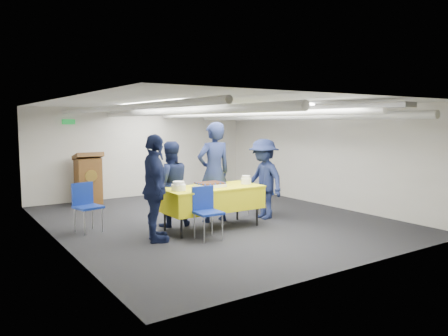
{
  "coord_description": "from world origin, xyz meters",
  "views": [
    {
      "loc": [
        -4.6,
        -7.26,
        1.94
      ],
      "look_at": [
        0.1,
        -0.2,
        1.05
      ],
      "focal_mm": 35.0,
      "sensor_mm": 36.0,
      "label": 1
    }
  ],
  "objects_px": {
    "sailor_a": "(214,172)",
    "podium": "(88,179)",
    "sheet_cake": "(210,185)",
    "chair_near": "(206,207)",
    "serving_table": "(212,198)",
    "sailor_d": "(264,179)",
    "sailor_b": "(170,184)",
    "chair_right": "(263,190)",
    "chair_left": "(86,202)",
    "sailor_c": "(155,188)"
  },
  "relations": [
    {
      "from": "sailor_a",
      "to": "podium",
      "type": "bearing_deg",
      "value": -62.1
    },
    {
      "from": "sheet_cake",
      "to": "chair_near",
      "type": "distance_m",
      "value": 0.74
    },
    {
      "from": "serving_table",
      "to": "sailor_d",
      "type": "height_order",
      "value": "sailor_d"
    },
    {
      "from": "podium",
      "to": "sailor_d",
      "type": "xyz_separation_m",
      "value": [
        2.5,
        -3.49,
        0.19
      ]
    },
    {
      "from": "serving_table",
      "to": "sheet_cake",
      "type": "distance_m",
      "value": 0.26
    },
    {
      "from": "serving_table",
      "to": "sailor_b",
      "type": "bearing_deg",
      "value": 132.65
    },
    {
      "from": "sheet_cake",
      "to": "chair_near",
      "type": "relative_size",
      "value": 0.58
    },
    {
      "from": "serving_table",
      "to": "sailor_a",
      "type": "xyz_separation_m",
      "value": [
        0.33,
        0.45,
        0.41
      ]
    },
    {
      "from": "chair_right",
      "to": "chair_near",
      "type": "bearing_deg",
      "value": -154.33
    },
    {
      "from": "sheet_cake",
      "to": "sailor_d",
      "type": "xyz_separation_m",
      "value": [
        1.35,
        0.13,
        -0.01
      ]
    },
    {
      "from": "chair_left",
      "to": "sailor_a",
      "type": "distance_m",
      "value": 2.44
    },
    {
      "from": "chair_left",
      "to": "sheet_cake",
      "type": "bearing_deg",
      "value": -28.01
    },
    {
      "from": "chair_near",
      "to": "chair_left",
      "type": "distance_m",
      "value": 2.2
    },
    {
      "from": "chair_left",
      "to": "sailor_d",
      "type": "height_order",
      "value": "sailor_d"
    },
    {
      "from": "podium",
      "to": "sailor_d",
      "type": "relative_size",
      "value": 0.78
    },
    {
      "from": "sheet_cake",
      "to": "chair_right",
      "type": "distance_m",
      "value": 1.63
    },
    {
      "from": "chair_near",
      "to": "sheet_cake",
      "type": "bearing_deg",
      "value": 52.16
    },
    {
      "from": "chair_right",
      "to": "sailor_c",
      "type": "bearing_deg",
      "value": -166.59
    },
    {
      "from": "sailor_a",
      "to": "sailor_b",
      "type": "distance_m",
      "value": 0.91
    },
    {
      "from": "chair_left",
      "to": "sailor_d",
      "type": "distance_m",
      "value": 3.44
    },
    {
      "from": "podium",
      "to": "sailor_d",
      "type": "distance_m",
      "value": 4.3
    },
    {
      "from": "chair_left",
      "to": "sailor_b",
      "type": "bearing_deg",
      "value": -17.43
    },
    {
      "from": "chair_left",
      "to": "sailor_c",
      "type": "height_order",
      "value": "sailor_c"
    },
    {
      "from": "sheet_cake",
      "to": "sailor_a",
      "type": "bearing_deg",
      "value": 50.49
    },
    {
      "from": "sailor_c",
      "to": "sailor_d",
      "type": "height_order",
      "value": "sailor_c"
    },
    {
      "from": "sailor_b",
      "to": "sailor_a",
      "type": "bearing_deg",
      "value": -176.75
    },
    {
      "from": "chair_near",
      "to": "sailor_a",
      "type": "distance_m",
      "value": 1.33
    },
    {
      "from": "sailor_c",
      "to": "serving_table",
      "type": "bearing_deg",
      "value": -60.0
    },
    {
      "from": "chair_right",
      "to": "sailor_d",
      "type": "relative_size",
      "value": 0.54
    },
    {
      "from": "podium",
      "to": "chair_near",
      "type": "height_order",
      "value": "podium"
    },
    {
      "from": "chair_near",
      "to": "chair_left",
      "type": "xyz_separation_m",
      "value": [
        -1.54,
        1.58,
        0.0
      ]
    },
    {
      "from": "chair_near",
      "to": "chair_right",
      "type": "distance_m",
      "value": 2.19
    },
    {
      "from": "serving_table",
      "to": "chair_near",
      "type": "distance_m",
      "value": 0.7
    },
    {
      "from": "sheet_cake",
      "to": "sailor_a",
      "type": "distance_m",
      "value": 0.6
    },
    {
      "from": "sailor_c",
      "to": "chair_right",
      "type": "bearing_deg",
      "value": -57.52
    },
    {
      "from": "sailor_c",
      "to": "sailor_d",
      "type": "bearing_deg",
      "value": -62.54
    },
    {
      "from": "chair_right",
      "to": "chair_left",
      "type": "xyz_separation_m",
      "value": [
        -3.51,
        0.63,
        0.0
      ]
    },
    {
      "from": "sailor_a",
      "to": "sailor_d",
      "type": "distance_m",
      "value": 1.05
    },
    {
      "from": "sheet_cake",
      "to": "chair_left",
      "type": "height_order",
      "value": "chair_left"
    },
    {
      "from": "chair_right",
      "to": "sailor_d",
      "type": "distance_m",
      "value": 0.44
    },
    {
      "from": "chair_near",
      "to": "sailor_a",
      "type": "xyz_separation_m",
      "value": [
        0.78,
        0.98,
        0.44
      ]
    },
    {
      "from": "sailor_a",
      "to": "sailor_c",
      "type": "relative_size",
      "value": 1.11
    },
    {
      "from": "chair_near",
      "to": "chair_right",
      "type": "bearing_deg",
      "value": 25.67
    },
    {
      "from": "sailor_b",
      "to": "chair_near",
      "type": "bearing_deg",
      "value": 107.53
    },
    {
      "from": "sailor_a",
      "to": "sailor_c",
      "type": "height_order",
      "value": "sailor_a"
    },
    {
      "from": "podium",
      "to": "chair_right",
      "type": "height_order",
      "value": "podium"
    },
    {
      "from": "chair_right",
      "to": "sailor_d",
      "type": "xyz_separation_m",
      "value": [
        -0.2,
        -0.28,
        0.27
      ]
    },
    {
      "from": "chair_left",
      "to": "sailor_a",
      "type": "bearing_deg",
      "value": -14.42
    },
    {
      "from": "serving_table",
      "to": "sailor_c",
      "type": "distance_m",
      "value": 1.3
    },
    {
      "from": "chair_left",
      "to": "sailor_b",
      "type": "height_order",
      "value": "sailor_b"
    }
  ]
}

